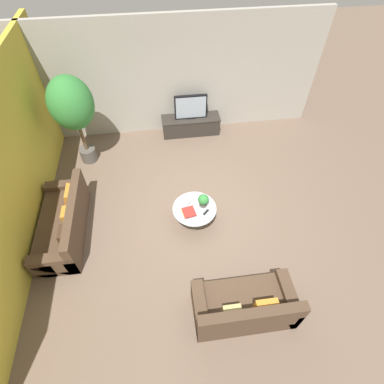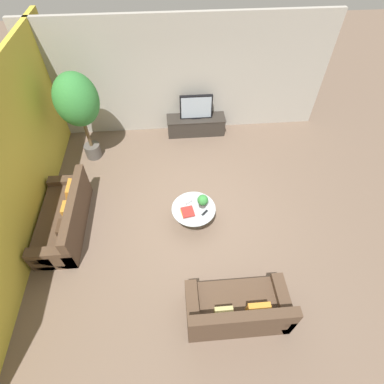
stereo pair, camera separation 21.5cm
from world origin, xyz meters
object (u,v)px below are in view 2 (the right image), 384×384
(coffee_table, at_px, (194,212))
(potted_palm_tall, at_px, (77,103))
(couch_by_wall, at_px, (64,218))
(couch_near_entry, at_px, (237,309))
(media_console, at_px, (196,125))
(potted_plant_tabletop, at_px, (203,201))
(television, at_px, (196,107))

(coffee_table, distance_m, potted_palm_tall, 3.56)
(couch_by_wall, xyz_separation_m, couch_near_entry, (3.23, -2.13, -0.00))
(media_console, relative_size, potted_plant_tabletop, 5.41)
(potted_palm_tall, relative_size, potted_plant_tabletop, 7.76)
(television, distance_m, potted_palm_tall, 2.94)
(potted_palm_tall, bearing_deg, couch_near_entry, -55.71)
(media_console, height_order, couch_by_wall, couch_by_wall)
(couch_near_entry, height_order, potted_palm_tall, potted_palm_tall)
(coffee_table, height_order, couch_near_entry, couch_near_entry)
(media_console, xyz_separation_m, potted_plant_tabletop, (-0.14, -3.01, 0.36))
(television, distance_m, couch_by_wall, 4.26)
(couch_by_wall, bearing_deg, potted_palm_tall, 173.16)
(media_console, bearing_deg, couch_near_entry, -87.45)
(couch_by_wall, relative_size, couch_near_entry, 1.19)
(couch_by_wall, bearing_deg, potted_plant_tabletop, 89.28)
(couch_by_wall, distance_m, couch_near_entry, 3.87)
(potted_palm_tall, bearing_deg, television, 15.58)
(potted_palm_tall, bearing_deg, coffee_table, -43.76)
(coffee_table, height_order, potted_plant_tabletop, potted_plant_tabletop)
(television, bearing_deg, couch_by_wall, -135.24)
(coffee_table, bearing_deg, television, 83.89)
(coffee_table, bearing_deg, couch_near_entry, -74.76)
(coffee_table, relative_size, potted_plant_tabletop, 3.08)
(coffee_table, bearing_deg, media_console, 83.89)
(media_console, distance_m, couch_near_entry, 5.11)
(potted_plant_tabletop, bearing_deg, potted_palm_tall, 139.10)
(television, distance_m, couch_near_entry, 5.14)
(television, height_order, potted_palm_tall, potted_palm_tall)
(media_console, relative_size, couch_by_wall, 0.79)
(television, bearing_deg, potted_plant_tabletop, -92.65)
(television, distance_m, potted_plant_tabletop, 3.02)
(television, xyz_separation_m, potted_plant_tabletop, (-0.14, -3.01, -0.21))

